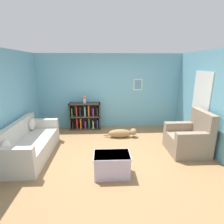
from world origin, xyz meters
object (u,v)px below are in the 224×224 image
couch (30,144)px  dog (122,133)px  coffee_table (112,164)px  vase (84,99)px  bookshelf (85,117)px  recliner_chair (189,138)px

couch → dog: bearing=23.4°
coffee_table → vase: 3.01m
bookshelf → dog: bearing=-34.5°
coffee_table → recliner_chair: bearing=23.8°
bookshelf → recliner_chair: (2.86, -1.88, -0.07)m
couch → dog: 2.65m
bookshelf → vase: 0.65m
vase → couch: bearing=-122.5°
couch → dog: (2.43, 1.05, -0.17)m
bookshelf → coffee_table: size_ratio=1.45×
recliner_chair → coffee_table: size_ratio=1.50×
coffee_table → dog: 1.99m
couch → vase: 2.36m
dog → coffee_table: bearing=-102.2°
bookshelf → recliner_chair: 3.43m
dog → bookshelf: bearing=145.5°
coffee_table → dog: coffee_table is taller
couch → dog: couch is taller
bookshelf → coffee_table: 2.91m
recliner_chair → couch: bearing=-179.7°
coffee_table → vase: bearing=106.3°
vase → dog: bearing=-33.8°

